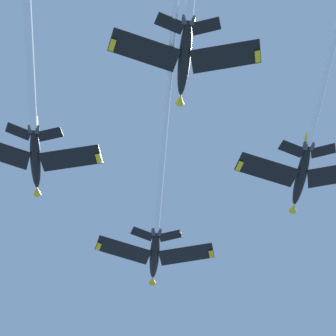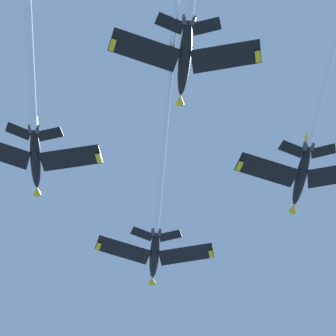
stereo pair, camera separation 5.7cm
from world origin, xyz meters
The scene contains 3 objects.
jet_lead centered at (30.53, 16.84, 107.21)m, with size 51.88×19.97×23.86m.
jet_left_wing centered at (12.29, 38.12, 98.71)m, with size 50.57×20.02×23.13m.
jet_right_wing centered at (10.32, -1.40, 99.85)m, with size 48.66×19.95×21.04m.
Camera 2 is at (-12.45, 24.30, 1.67)m, focal length 77.32 mm.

